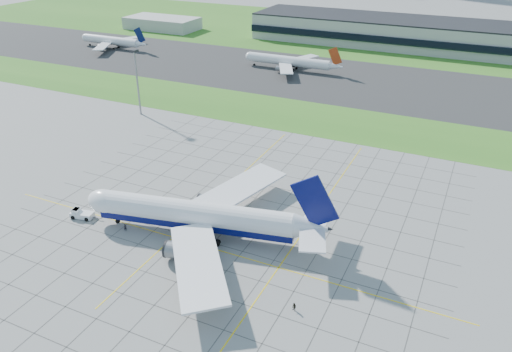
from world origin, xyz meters
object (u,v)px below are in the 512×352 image
(crew_far, at_px, (294,307))
(distant_jet_0, at_px, (112,41))
(pushback_tug, at_px, (81,214))
(distant_jet_1, at_px, (290,61))
(light_mast, at_px, (137,74))
(airliner, at_px, (198,216))
(crew_near, at_px, (125,227))

(crew_far, relative_size, distant_jet_0, 0.04)
(pushback_tug, bearing_deg, distant_jet_1, 79.75)
(light_mast, distance_m, airliner, 91.41)
(distant_jet_1, bearing_deg, airliner, -76.49)
(distant_jet_1, bearing_deg, distant_jet_0, -179.45)
(crew_far, relative_size, distant_jet_1, 0.04)
(crew_near, xyz_separation_m, distant_jet_0, (-131.43, 154.09, 3.59))
(distant_jet_0, xyz_separation_m, distant_jet_1, (113.25, 1.09, 0.00))
(light_mast, height_order, crew_far, light_mast)
(distant_jet_0, height_order, distant_jet_1, same)
(airliner, bearing_deg, distant_jet_0, 123.58)
(light_mast, xyz_separation_m, distant_jet_1, (29.35, 85.55, -11.69))
(pushback_tug, relative_size, distant_jet_1, 0.18)
(pushback_tug, height_order, crew_near, pushback_tug)
(crew_near, bearing_deg, airliner, -43.99)
(crew_near, distance_m, distant_jet_0, 202.55)
(crew_far, bearing_deg, light_mast, 166.41)
(distant_jet_0, bearing_deg, crew_far, -42.12)
(crew_far, height_order, distant_jet_1, distant_jet_1)
(pushback_tug, relative_size, crew_far, 4.65)
(airliner, height_order, crew_far, airliner)
(airliner, xyz_separation_m, distant_jet_0, (-149.00, 147.73, -0.98))
(pushback_tug, xyz_separation_m, distant_jet_1, (-3.85, 155.16, 3.42))
(airliner, distance_m, crew_near, 19.24)
(crew_near, xyz_separation_m, distant_jet_1, (-18.18, 155.18, 3.59))
(crew_near, bearing_deg, crew_far, -74.08)
(light_mast, distance_m, crew_near, 85.67)
(light_mast, height_order, distant_jet_1, light_mast)
(pushback_tug, bearing_deg, airliner, -0.42)
(airliner, bearing_deg, crew_near, -171.77)
(light_mast, bearing_deg, distant_jet_0, 134.81)
(crew_near, height_order, distant_jet_0, distant_jet_0)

